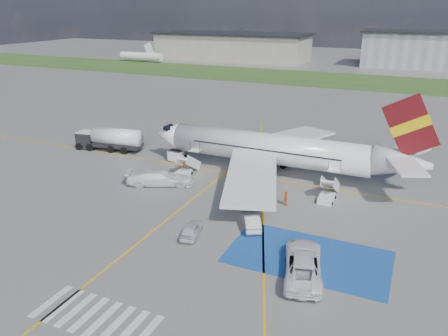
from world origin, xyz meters
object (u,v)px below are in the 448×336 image
(car_silver_a, at_px, (192,229))
(gpu_cart, at_px, (176,156))
(airliner, at_px, (279,150))
(car_silver_b, at_px, (251,221))
(van_white_a, at_px, (303,260))
(fuel_tanker, at_px, (110,141))
(van_white_b, at_px, (160,176))

(car_silver_a, bearing_deg, gpu_cart, -68.38)
(gpu_cart, distance_m, car_silver_a, 21.55)
(airliner, distance_m, gpu_cart, 15.04)
(airliner, relative_size, car_silver_b, 8.46)
(car_silver_a, height_order, car_silver_b, car_silver_b)
(airliner, distance_m, car_silver_b, 15.32)
(car_silver_b, bearing_deg, gpu_cart, -68.32)
(car_silver_a, xyz_separation_m, van_white_a, (11.31, -1.73, 0.53))
(fuel_tanker, bearing_deg, car_silver_b, -35.72)
(van_white_a, relative_size, van_white_b, 1.04)
(airliner, height_order, car_silver_b, airliner)
(fuel_tanker, distance_m, van_white_a, 40.43)
(van_white_a, distance_m, van_white_b, 23.68)
(van_white_b, bearing_deg, gpu_cart, -5.07)
(gpu_cart, bearing_deg, fuel_tanker, -176.06)
(airliner, height_order, van_white_b, airliner)
(car_silver_a, bearing_deg, van_white_a, 158.66)
(van_white_a, bearing_deg, fuel_tanker, -44.45)
(airliner, height_order, gpu_cart, airliner)
(car_silver_a, xyz_separation_m, car_silver_b, (4.60, 3.93, 0.04))
(car_silver_b, bearing_deg, car_silver_a, 11.92)
(airliner, distance_m, car_silver_a, 19.27)
(airliner, xyz_separation_m, car_silver_b, (1.96, -14.96, -2.68))
(car_silver_a, bearing_deg, airliner, -110.57)
(fuel_tanker, bearing_deg, van_white_a, -38.61)
(gpu_cart, relative_size, car_silver_a, 0.53)
(fuel_tanker, relative_size, van_white_a, 1.63)
(gpu_cart, height_order, van_white_b, van_white_b)
(airliner, relative_size, gpu_cart, 17.62)
(car_silver_b, height_order, van_white_b, van_white_b)
(car_silver_a, relative_size, car_silver_b, 0.91)
(car_silver_a, height_order, van_white_a, van_white_a)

